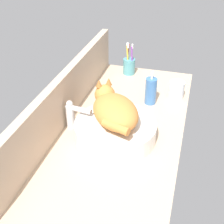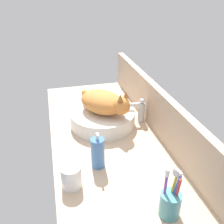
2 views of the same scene
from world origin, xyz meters
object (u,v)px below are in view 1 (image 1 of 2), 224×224
faucet (73,114)px  water_glass (176,91)px  cat (114,109)px  soap_dispenser (151,91)px  toothbrush_cup (129,65)px  sink_basin (115,130)px

faucet → water_glass: faucet is taller
cat → water_glass: 46.52cm
faucet → water_glass: size_ratio=1.52×
soap_dispenser → cat: bearing=162.0°
soap_dispenser → toothbrush_cup: toothbrush_cup is taller
sink_basin → toothbrush_cup: size_ratio=1.82×
toothbrush_cup → soap_dispenser: bearing=-148.8°
sink_basin → faucet: size_ratio=2.50×
soap_dispenser → water_glass: (8.66, -11.79, -2.79)cm
cat → faucet: 19.61cm
sink_basin → faucet: (2.08, 19.47, 3.45)cm
toothbrush_cup → water_glass: toothbrush_cup is taller
sink_basin → faucet: bearing=83.9°
toothbrush_cup → sink_basin: bearing=-172.1°
water_glass → toothbrush_cup: bearing=54.9°
sink_basin → water_glass: water_glass is taller
sink_basin → toothbrush_cup: toothbrush_cup is taller
sink_basin → soap_dispenser: 33.74cm
cat → toothbrush_cup: cat is taller
faucet → soap_dispenser: 41.71cm
cat → soap_dispenser: size_ratio=1.81×
toothbrush_cup → water_glass: size_ratio=2.09×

